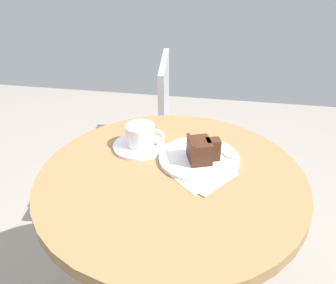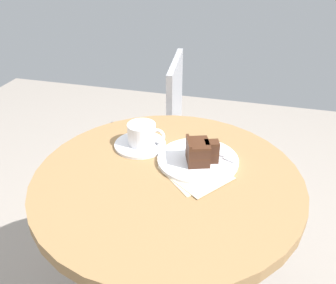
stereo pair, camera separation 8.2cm
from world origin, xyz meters
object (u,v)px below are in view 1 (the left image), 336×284
coffee_cup (141,135)px  cake_slice (201,150)px  teaspoon (157,145)px  napkin (200,173)px  cafe_chair (145,133)px  fork (219,152)px  saucer (139,146)px  cake_plate (199,158)px

coffee_cup → cake_slice: bearing=-18.2°
teaspoon → napkin: size_ratio=0.41×
cake_slice → cafe_chair: (-0.30, 0.55, -0.27)m
teaspoon → cafe_chair: bearing=168.5°
coffee_cup → fork: coffee_cup is taller
saucer → cafe_chair: (-0.10, 0.49, -0.23)m
cake_slice → cafe_chair: cafe_chair is taller
napkin → cafe_chair: 0.70m
saucer → coffee_cup: coffee_cup is taller
cake_slice → coffee_cup: bearing=161.8°
napkin → fork: bearing=63.8°
coffee_cup → cafe_chair: size_ratio=0.14×
coffee_cup → napkin: 0.23m
saucer → coffee_cup: 0.04m
coffee_cup → saucer: bearing=-145.7°
cake_plate → coffee_cup: bearing=165.9°
cake_plate → cafe_chair: cafe_chair is taller
saucer → fork: fork is taller
cake_slice → napkin: 0.07m
saucer → cafe_chair: bearing=101.5°
coffee_cup → cafe_chair: (-0.11, 0.48, -0.27)m
cafe_chair → coffee_cup: bearing=6.1°
coffee_cup → cake_plate: size_ratio=0.50×
saucer → cake_slice: size_ratio=1.59×
cake_plate → napkin: bearing=-81.7°
teaspoon → saucer: bearing=-113.3°
coffee_cup → cafe_chair: bearing=102.4°
saucer → teaspoon: (0.06, 0.01, 0.01)m
saucer → coffee_cup: size_ratio=1.35×
napkin → saucer: bearing=152.0°
saucer → cafe_chair: 0.55m
saucer → fork: bearing=-2.3°
cake_slice → napkin: bearing=-86.9°
cake_slice → fork: 0.08m
fork → napkin: size_ratio=0.67×
cake_slice → fork: size_ratio=0.68×
cake_slice → napkin: cake_slice is taller
saucer → coffee_cup: bearing=34.3°
teaspoon → coffee_cup: bearing=-117.9°
saucer → napkin: size_ratio=0.73×
cake_plate → napkin: 0.07m
teaspoon → fork: (0.19, -0.02, 0.00)m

